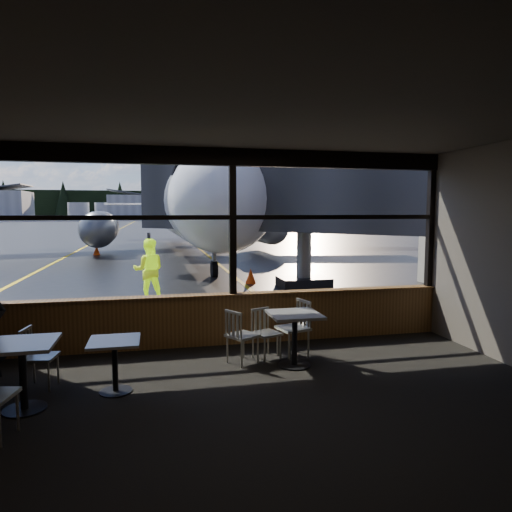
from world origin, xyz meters
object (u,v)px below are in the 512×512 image
object	(u,v)px
chair_near_w	(243,336)
chair_mid_w	(41,358)
chair_near_e	(293,329)
cone_wing	(97,250)
cafe_table_mid	(115,366)
jet_bridge	(317,208)
chair_near_n	(267,334)
ground_crew	(149,270)
cafe_table_left	(23,377)
cafe_table_near	(294,340)
airliner	(184,166)
cone_nose	(251,276)

from	to	relation	value
chair_near_w	chair_mid_w	size ratio (longest dim) A/B	1.04
chair_near_e	cone_wing	bearing A→B (deg)	0.38
chair_mid_w	cafe_table_mid	bearing A→B (deg)	78.04
jet_bridge	cone_wing	size ratio (longest dim) A/B	21.44
cafe_table_mid	chair_near_n	xyz separation A→B (m)	(2.30, 0.93, 0.05)
jet_bridge	chair_mid_w	size ratio (longest dim) A/B	13.66
chair_near_e	chair_near_n	bearing A→B (deg)	74.22
chair_near_w	ground_crew	distance (m)	5.72
chair_near_e	chair_near_w	size ratio (longest dim) A/B	1.08
cafe_table_left	chair_near_w	world-z (taller)	chair_near_w
cafe_table_left	ground_crew	xyz separation A→B (m)	(1.42, 6.63, 0.42)
cafe_table_near	chair_near_e	distance (m)	0.46
cafe_table_mid	chair_near_n	bearing A→B (deg)	21.95
jet_bridge	chair_near_w	size ratio (longest dim) A/B	13.11
airliner	chair_mid_w	size ratio (longest dim) A/B	39.71
cafe_table_mid	chair_mid_w	xyz separation A→B (m)	(-1.00, 0.39, 0.06)
cafe_table_left	cone_wing	xyz separation A→B (m)	(-1.57, 20.81, -0.15)
chair_near_n	cafe_table_left	bearing A→B (deg)	-2.83
ground_crew	cafe_table_mid	bearing A→B (deg)	88.62
cafe_table_mid	cone_nose	distance (m)	9.43
jet_bridge	chair_near_n	world-z (taller)	jet_bridge
ground_crew	cone_nose	size ratio (longest dim) A/B	3.36
ground_crew	cone_nose	distance (m)	4.12
airliner	chair_near_w	distance (m)	21.47
chair_near_n	ground_crew	bearing A→B (deg)	-94.00
chair_mid_w	cone_wing	bearing A→B (deg)	-166.01
jet_bridge	cone_nose	size ratio (longest dim) A/B	23.05
cafe_table_near	cafe_table_mid	world-z (taller)	cafe_table_near
cafe_table_near	cone_nose	bearing A→B (deg)	82.73
cafe_table_near	chair_near_e	world-z (taller)	chair_near_e
cone_nose	ground_crew	bearing A→B (deg)	-143.97
chair_near_n	ground_crew	distance (m)	5.71
airliner	jet_bridge	distance (m)	14.90
cafe_table_left	chair_near_e	size ratio (longest dim) A/B	0.89
cafe_table_left	cone_wing	bearing A→B (deg)	94.31
cafe_table_mid	chair_near_w	xyz separation A→B (m)	(1.87, 0.79, 0.08)
jet_bridge	chair_near_n	bearing A→B (deg)	-116.42
cafe_table_near	chair_near_w	distance (m)	0.82
jet_bridge	cone_nose	distance (m)	3.19
chair_near_e	chair_near_w	xyz separation A→B (m)	(-0.87, -0.13, -0.04)
jet_bridge	cone_wing	world-z (taller)	jet_bridge
chair_near_w	cone_wing	size ratio (longest dim) A/B	1.64
jet_bridge	cone_wing	distance (m)	15.55
jet_bridge	chair_near_w	distance (m)	7.82
jet_bridge	cafe_table_near	world-z (taller)	jet_bridge
cafe_table_near	cafe_table_left	size ratio (longest dim) A/B	1.00
cafe_table_near	ground_crew	xyz separation A→B (m)	(-2.25, 5.81, 0.42)
jet_bridge	chair_near_w	bearing A→B (deg)	-118.84
jet_bridge	chair_near_e	world-z (taller)	jet_bridge
chair_mid_w	ground_crew	distance (m)	6.07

